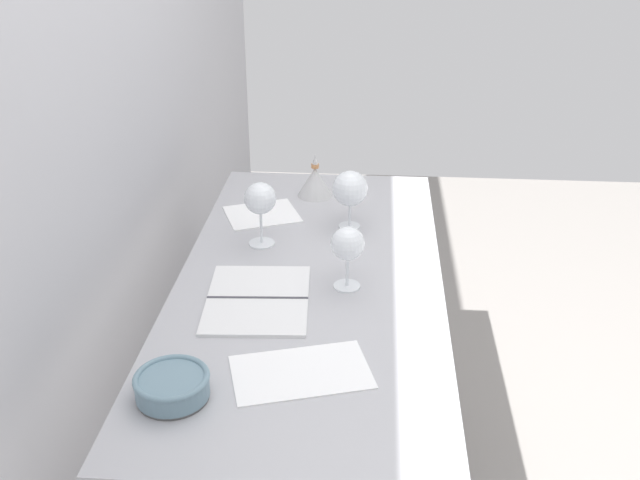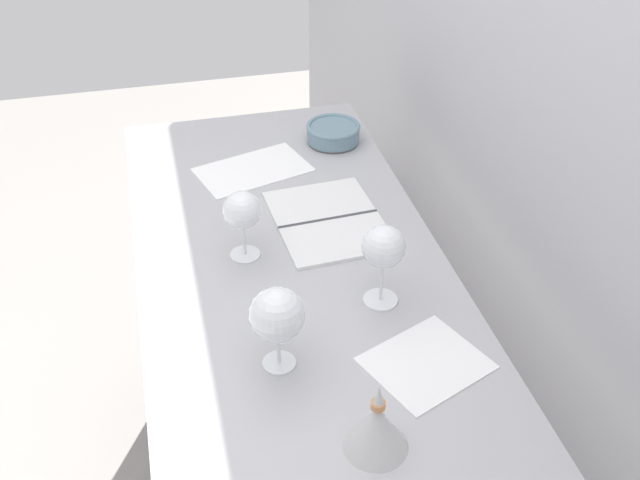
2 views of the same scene
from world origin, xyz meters
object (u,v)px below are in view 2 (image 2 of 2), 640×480
Objects in this scene: tasting_sheet_lower at (426,363)px; tasting_bowl at (333,132)px; wine_glass_near_right at (277,317)px; decanter_funnel at (377,427)px; open_notebook at (328,220)px; wine_glass_near_center at (242,212)px; tasting_sheet_upper at (253,170)px; wine_glass_far_right at (383,249)px.

tasting_bowl is (-0.85, 0.04, 0.03)m from tasting_sheet_lower.
wine_glass_near_right is 0.26m from decanter_funnel.
tasting_sheet_lower is at bearing 3.64° from open_notebook.
tasting_sheet_upper is at bearing 167.75° from wine_glass_near_center.
wine_glass_near_center reaches higher than tasting_bowl.
tasting_sheet_lower is at bearing 137.27° from decanter_funnel.
wine_glass_far_right reaches higher than wine_glass_near_center.
wine_glass_far_right is 1.21× the size of tasting_bowl.
tasting_sheet_lower is 0.85m from tasting_bowl.
tasting_sheet_lower is (0.19, 0.03, -0.13)m from wine_glass_far_right.
tasting_sheet_upper is at bearing -67.59° from tasting_bowl.
open_notebook is (-0.29, -0.03, -0.12)m from wine_glass_far_right.
open_notebook is (-0.08, 0.21, -0.11)m from wine_glass_near_center.
tasting_sheet_upper and tasting_sheet_lower have the same top height.
decanter_funnel reaches higher than tasting_bowl.
wine_glass_near_right is 0.83× the size of tasting_sheet_lower.
wine_glass_near_right is 0.85m from tasting_bowl.
tasting_bowl is (-0.78, 0.30, -0.09)m from wine_glass_near_right.
open_notebook is at bearing 111.59° from wine_glass_near_center.
wine_glass_far_right reaches higher than tasting_bowl.
tasting_bowl is 1.06× the size of decanter_funnel.
wine_glass_near_right reaches higher than tasting_sheet_lower.
wine_glass_near_center reaches higher than open_notebook.
wine_glass_near_center is at bearing -167.49° from decanter_funnel.
wine_glass_near_center is 1.08× the size of tasting_bowl.
tasting_bowl reaches higher than tasting_sheet_upper.
wine_glass_near_right is at bearing -21.13° from tasting_bowl.
wine_glass_near_right is 0.61× the size of tasting_sheet_upper.
wine_glass_near_center is at bearing -168.60° from tasting_sheet_lower.
tasting_bowl reaches higher than tasting_sheet_lower.
open_notebook is at bearing -173.46° from wine_glass_far_right.
wine_glass_near_center is 0.25m from open_notebook.
open_notebook is 0.64m from decanter_funnel.
open_notebook is at bearing 164.99° from tasting_sheet_lower.
tasting_bowl is at bearing 158.87° from wine_glass_near_right.
open_notebook is 1.61× the size of tasting_sheet_lower.
tasting_bowl is at bearing 160.25° from open_notebook.
wine_glass_near_right is 1.06× the size of wine_glass_near_center.
wine_glass_near_right is 0.26m from wine_glass_far_right.
decanter_funnel is at bearing -10.62° from tasting_bowl.
tasting_sheet_upper is 0.91m from decanter_funnel.
wine_glass_near_center is 0.89× the size of wine_glass_far_right.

